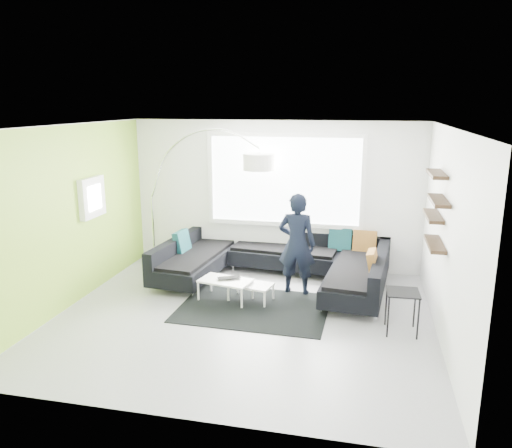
{
  "coord_description": "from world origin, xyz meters",
  "views": [
    {
      "loc": [
        1.67,
        -6.67,
        3.12
      ],
      "look_at": [
        -0.0,
        0.9,
        1.22
      ],
      "focal_mm": 35.0,
      "sensor_mm": 36.0,
      "label": 1
    }
  ],
  "objects": [
    {
      "name": "ground",
      "position": [
        0.0,
        0.0,
        0.0
      ],
      "size": [
        5.5,
        5.5,
        0.0
      ],
      "primitive_type": "plane",
      "color": "gray",
      "rests_on": "ground"
    },
    {
      "name": "room_shell",
      "position": [
        0.04,
        0.21,
        1.81
      ],
      "size": [
        5.54,
        5.04,
        2.82
      ],
      "color": "white",
      "rests_on": "ground"
    },
    {
      "name": "sectional_sofa",
      "position": [
        0.17,
        1.53,
        0.36
      ],
      "size": [
        4.03,
        2.73,
        0.82
      ],
      "rotation": [
        0.0,
        0.0,
        -0.1
      ],
      "color": "black",
      "rests_on": "ground"
    },
    {
      "name": "rug",
      "position": [
        0.08,
        0.38,
        0.01
      ],
      "size": [
        2.32,
        1.71,
        0.01
      ],
      "primitive_type": "cube",
      "rotation": [
        0.0,
        0.0,
        -0.02
      ],
      "color": "black",
      "rests_on": "ground"
    },
    {
      "name": "coffee_table",
      "position": [
        -0.24,
        0.63,
        0.17
      ],
      "size": [
        1.16,
        0.81,
        0.34
      ],
      "primitive_type": "cube",
      "rotation": [
        0.0,
        0.0,
        -0.2
      ],
      "color": "white",
      "rests_on": "ground"
    },
    {
      "name": "arc_lamp",
      "position": [
        -2.35,
        2.16,
        1.33
      ],
      "size": [
        2.59,
        1.23,
        2.66
      ],
      "primitive_type": null,
      "rotation": [
        0.0,
        0.0,
        -0.14
      ],
      "color": "silver",
      "rests_on": "ground"
    },
    {
      "name": "side_table",
      "position": [
        2.26,
        0.02,
        0.3
      ],
      "size": [
        0.45,
        0.45,
        0.6
      ],
      "primitive_type": "cube",
      "rotation": [
        0.0,
        0.0,
        0.04
      ],
      "color": "black",
      "rests_on": "ground"
    },
    {
      "name": "person",
      "position": [
        0.63,
        1.18,
        0.85
      ],
      "size": [
        0.66,
        0.46,
        1.7
      ],
      "primitive_type": "imported",
      "rotation": [
        0.0,
        0.0,
        3.1
      ],
      "color": "black",
      "rests_on": "ground"
    },
    {
      "name": "laptop",
      "position": [
        -0.37,
        0.61,
        0.36
      ],
      "size": [
        0.56,
        0.53,
        0.03
      ],
      "primitive_type": "imported",
      "rotation": [
        0.0,
        0.0,
        0.46
      ],
      "color": "black",
      "rests_on": "coffee_table"
    }
  ]
}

